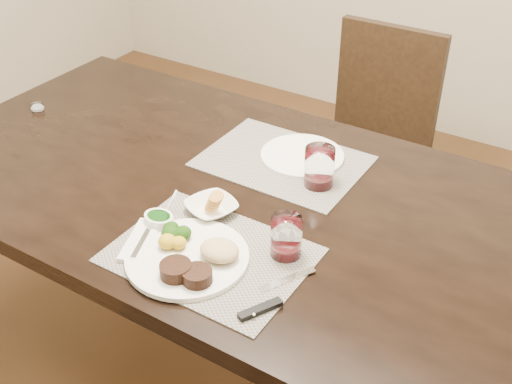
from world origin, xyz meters
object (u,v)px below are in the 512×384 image
Objects in this scene: wine_glass_near at (286,238)px; far_plate at (302,156)px; dinner_plate at (191,257)px; chair_far at (373,131)px; steak_knife at (267,302)px; cracker_bowl at (212,207)px.

wine_glass_near reaches higher than far_plate.
dinner_plate is at bearing -89.05° from far_plate.
steak_knife is (0.28, -1.27, 0.26)m from chair_far.
wine_glass_near is 0.42× the size of far_plate.
chair_far is 1.28m from dinner_plate.
chair_far reaches higher than wine_glass_near.
wine_glass_near is 0.45m from far_plate.
cracker_bowl is at bearing 170.34° from wine_glass_near.
chair_far is 3.09× the size of dinner_plate.
wine_glass_near is at bearing -66.27° from far_plate.
chair_far is at bearing 89.21° from cracker_bowl.
cracker_bowl is 1.58× the size of wine_glass_near.
wine_glass_near is at bearing -9.66° from cracker_bowl.
far_plate is at bearing 80.04° from cracker_bowl.
chair_far is at bearing 94.11° from far_plate.
cracker_bowl is 0.37m from far_plate.
wine_glass_near is (0.23, -1.11, 0.30)m from chair_far.
cracker_bowl reaches higher than steak_knife.
steak_knife is 0.18m from wine_glass_near.
far_plate is at bearing 113.73° from wine_glass_near.
steak_knife is at bearing -73.33° from wine_glass_near.
dinner_plate is 0.22m from steak_knife.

